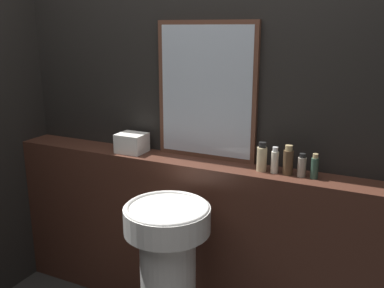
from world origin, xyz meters
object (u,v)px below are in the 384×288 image
(towel_stack, at_px, (132,143))
(hand_soap_bottle, at_px, (315,167))
(lotion_bottle, at_px, (288,161))
(shampoo_bottle, at_px, (262,158))
(body_wash_bottle, at_px, (302,166))
(pedestal_sink, at_px, (168,271))
(mirror, at_px, (206,92))
(conditioner_bottle, at_px, (275,161))

(towel_stack, relative_size, hand_soap_bottle, 1.30)
(lotion_bottle, bearing_deg, shampoo_bottle, 180.00)
(lotion_bottle, bearing_deg, body_wash_bottle, 0.00)
(pedestal_sink, bearing_deg, hand_soap_bottle, 32.17)
(body_wash_bottle, xyz_separation_m, hand_soap_bottle, (0.06, 0.00, 0.00))
(pedestal_sink, height_order, mirror, mirror)
(shampoo_bottle, bearing_deg, conditioner_bottle, -0.00)
(towel_stack, relative_size, lotion_bottle, 1.07)
(mirror, relative_size, towel_stack, 4.60)
(body_wash_bottle, bearing_deg, lotion_bottle, 180.00)
(towel_stack, height_order, hand_soap_bottle, hand_soap_bottle)
(shampoo_bottle, xyz_separation_m, hand_soap_bottle, (0.28, 0.00, -0.01))
(pedestal_sink, height_order, shampoo_bottle, shampoo_bottle)
(lotion_bottle, bearing_deg, conditioner_bottle, -180.00)
(lotion_bottle, height_order, body_wash_bottle, lotion_bottle)
(conditioner_bottle, relative_size, lotion_bottle, 0.89)
(lotion_bottle, xyz_separation_m, body_wash_bottle, (0.07, 0.00, -0.02))
(shampoo_bottle, distance_m, conditioner_bottle, 0.07)
(conditioner_bottle, bearing_deg, towel_stack, 180.00)
(pedestal_sink, distance_m, towel_stack, 0.82)
(body_wash_bottle, relative_size, hand_soap_bottle, 0.95)
(towel_stack, xyz_separation_m, body_wash_bottle, (1.04, 0.00, -0.00))
(shampoo_bottle, distance_m, body_wash_bottle, 0.21)
(conditioner_bottle, height_order, hand_soap_bottle, conditioner_bottle)
(pedestal_sink, height_order, hand_soap_bottle, hand_soap_bottle)
(mirror, bearing_deg, lotion_bottle, -10.27)
(mirror, xyz_separation_m, conditioner_bottle, (0.44, -0.09, -0.33))
(pedestal_sink, xyz_separation_m, mirror, (-0.01, 0.49, 0.87))
(conditioner_bottle, height_order, body_wash_bottle, conditioner_bottle)
(mirror, height_order, conditioner_bottle, mirror)
(shampoo_bottle, height_order, conditioner_bottle, shampoo_bottle)
(conditioner_bottle, bearing_deg, shampoo_bottle, 180.00)
(mirror, relative_size, shampoo_bottle, 4.94)
(pedestal_sink, distance_m, lotion_bottle, 0.85)
(pedestal_sink, relative_size, mirror, 1.12)
(hand_soap_bottle, bearing_deg, lotion_bottle, 180.00)
(pedestal_sink, relative_size, lotion_bottle, 5.50)
(shampoo_bottle, height_order, lotion_bottle, same)
(pedestal_sink, distance_m, shampoo_bottle, 0.77)
(pedestal_sink, height_order, towel_stack, towel_stack)
(pedestal_sink, bearing_deg, lotion_bottle, 38.66)
(towel_stack, distance_m, hand_soap_bottle, 1.10)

